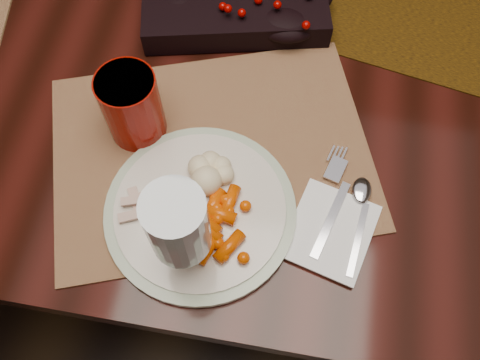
% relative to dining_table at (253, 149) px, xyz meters
% --- Properties ---
extents(floor, '(5.00, 5.00, 0.00)m').
position_rel_dining_table_xyz_m(floor, '(0.00, 0.00, -0.38)').
color(floor, black).
rests_on(floor, ground).
extents(dining_table, '(1.80, 1.00, 0.75)m').
position_rel_dining_table_xyz_m(dining_table, '(0.00, 0.00, 0.00)').
color(dining_table, black).
rests_on(dining_table, floor).
extents(centerpiece, '(0.34, 0.23, 0.06)m').
position_rel_dining_table_xyz_m(centerpiece, '(-0.05, 0.05, 0.41)').
color(centerpiece, black).
rests_on(centerpiece, table_runner).
extents(placemat_main, '(0.57, 0.49, 0.00)m').
position_rel_dining_table_xyz_m(placemat_main, '(-0.04, -0.23, 0.38)').
color(placemat_main, brown).
rests_on(placemat_main, dining_table).
extents(dinner_plate, '(0.35, 0.35, 0.02)m').
position_rel_dining_table_xyz_m(dinner_plate, '(-0.03, -0.33, 0.39)').
color(dinner_plate, beige).
rests_on(dinner_plate, placemat_main).
extents(baby_carrots, '(0.14, 0.13, 0.02)m').
position_rel_dining_table_xyz_m(baby_carrots, '(-0.01, -0.35, 0.40)').
color(baby_carrots, '#D14500').
rests_on(baby_carrots, dinner_plate).
extents(mashed_potatoes, '(0.08, 0.07, 0.05)m').
position_rel_dining_table_xyz_m(mashed_potatoes, '(-0.03, -0.27, 0.42)').
color(mashed_potatoes, '#CCBB75').
rests_on(mashed_potatoes, dinner_plate).
extents(turkey_shreds, '(0.09, 0.09, 0.02)m').
position_rel_dining_table_xyz_m(turkey_shreds, '(-0.11, -0.35, 0.40)').
color(turkey_shreds, '#A08E7E').
rests_on(turkey_shreds, dinner_plate).
extents(napkin, '(0.14, 0.15, 0.00)m').
position_rel_dining_table_xyz_m(napkin, '(0.16, -0.33, 0.38)').
color(napkin, white).
rests_on(napkin, placemat_main).
extents(fork, '(0.07, 0.16, 0.00)m').
position_rel_dining_table_xyz_m(fork, '(0.16, -0.29, 0.39)').
color(fork, silver).
rests_on(fork, napkin).
extents(spoon, '(0.05, 0.14, 0.00)m').
position_rel_dining_table_xyz_m(spoon, '(0.20, -0.31, 0.39)').
color(spoon, '#ACAAB9').
rests_on(spoon, napkin).
extents(red_cup, '(0.09, 0.09, 0.12)m').
position_rel_dining_table_xyz_m(red_cup, '(-0.16, -0.21, 0.44)').
color(red_cup, '#7C0700').
rests_on(red_cup, placemat_main).
extents(wine_glass, '(0.08, 0.08, 0.20)m').
position_rel_dining_table_xyz_m(wine_glass, '(-0.03, -0.41, 0.48)').
color(wine_glass, silver).
rests_on(wine_glass, dining_table).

